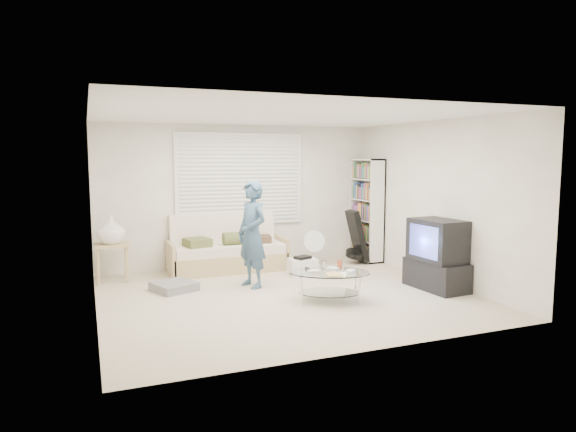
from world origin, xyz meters
name	(u,v)px	position (x,y,z in m)	size (l,w,h in m)	color
ground	(286,295)	(0.00, 0.00, 0.00)	(5.00, 5.00, 0.00)	beige
room_shell	(274,178)	(0.00, 0.48, 1.63)	(5.02, 4.52, 2.51)	beige
window_blinds	(241,179)	(0.00, 2.20, 1.55)	(2.32, 0.08, 1.62)	silver
futon_sofa	(227,252)	(-0.35, 1.87, 0.32)	(1.99, 0.80, 0.97)	tan
grey_floor_pillow	(174,286)	(-1.42, 0.85, 0.06)	(0.54, 0.54, 0.12)	slate
side_table	(111,233)	(-2.22, 1.77, 0.77)	(0.52, 0.42, 1.04)	tan
bookshelf	(366,210)	(2.32, 1.80, 0.95)	(0.30, 0.80, 1.91)	white
guitar_case	(357,240)	(2.00, 1.55, 0.43)	(0.39, 0.36, 0.96)	black
floor_fan	(313,245)	(1.17, 1.66, 0.37)	(0.40, 0.26, 0.64)	white
storage_bin	(303,266)	(0.72, 1.07, 0.14)	(0.48, 0.35, 0.32)	white
tv_unit	(437,255)	(2.20, -0.48, 0.50)	(0.58, 0.98, 1.03)	black
coffee_table	(330,277)	(0.45, -0.49, 0.33)	(1.28, 1.07, 0.53)	silver
standing_person	(252,234)	(-0.28, 0.64, 0.80)	(0.58, 0.38, 1.59)	#2F4761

